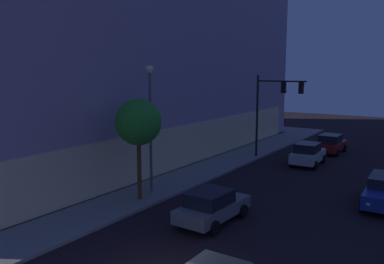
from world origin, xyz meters
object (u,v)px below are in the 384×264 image
object	(u,v)px
car_grey	(212,206)
modern_building	(60,54)
traffic_light_far_corner	(274,100)
street_lamp_sidewalk	(150,113)
car_red	(331,144)
sidewalk_tree	(138,123)
car_silver	(308,154)

from	to	relation	value
car_grey	modern_building	bearing A→B (deg)	66.95
traffic_light_far_corner	modern_building	bearing A→B (deg)	103.90
modern_building	street_lamp_sidewalk	distance (m)	19.84
modern_building	car_grey	bearing A→B (deg)	-113.05
modern_building	car_red	distance (m)	26.82
traffic_light_far_corner	street_lamp_sidewalk	xyz separation A→B (m)	(-12.92, 2.34, -0.05)
modern_building	sidewalk_tree	distance (m)	20.72
traffic_light_far_corner	street_lamp_sidewalk	size ratio (longest dim) A/B	0.91
car_red	car_grey	bearing A→B (deg)	178.94
car_grey	car_red	distance (m)	20.23
modern_building	traffic_light_far_corner	distance (m)	21.05
traffic_light_far_corner	street_lamp_sidewalk	world-z (taller)	street_lamp_sidewalk
modern_building	car_red	bearing A→B (deg)	-65.87
street_lamp_sidewalk	car_grey	xyz separation A→B (m)	(-1.81, -5.25, -4.05)
traffic_light_far_corner	sidewalk_tree	xyz separation A→B (m)	(-14.27, 2.09, -0.44)
sidewalk_tree	car_red	distance (m)	20.79
modern_building	car_silver	world-z (taller)	modern_building
street_lamp_sidewalk	car_red	xyz separation A→B (m)	(18.41, -5.62, -4.02)
modern_building	car_grey	distance (m)	26.24
modern_building	traffic_light_far_corner	xyz separation A→B (m)	(4.96, -20.06, -4.02)
modern_building	traffic_light_far_corner	bearing A→B (deg)	-76.10
sidewalk_tree	car_silver	bearing A→B (deg)	-20.02
traffic_light_far_corner	sidewalk_tree	bearing A→B (deg)	171.67
modern_building	street_lamp_sidewalk	bearing A→B (deg)	-114.18
sidewalk_tree	car_grey	world-z (taller)	sidewalk_tree
street_lamp_sidewalk	modern_building	bearing A→B (deg)	65.82
traffic_light_far_corner	car_silver	size ratio (longest dim) A/B	1.67
car_grey	car_red	world-z (taller)	car_red
street_lamp_sidewalk	car_silver	xyz separation A→B (m)	(12.67, -5.36, -3.98)
street_lamp_sidewalk	car_silver	bearing A→B (deg)	-22.94
car_silver	street_lamp_sidewalk	bearing A→B (deg)	157.06
street_lamp_sidewalk	car_red	distance (m)	19.66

